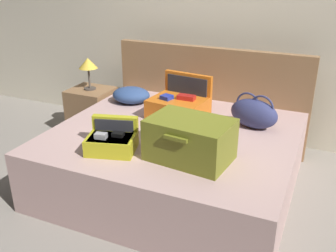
{
  "coord_description": "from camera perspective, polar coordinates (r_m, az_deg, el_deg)",
  "views": [
    {
      "loc": [
        1.1,
        -2.22,
        1.77
      ],
      "look_at": [
        0.0,
        0.27,
        0.6
      ],
      "focal_mm": 40.91,
      "sensor_mm": 36.0,
      "label": 1
    }
  ],
  "objects": [
    {
      "name": "headboard",
      "position": [
        3.91,
        6.18,
        4.27
      ],
      "size": [
        1.96,
        0.08,
        1.02
      ],
      "primitive_type": "cube",
      "color": "olive",
      "rests_on": "ground"
    },
    {
      "name": "hard_case_medium",
      "position": [
        3.38,
        1.63,
        3.15
      ],
      "size": [
        0.51,
        0.45,
        0.36
      ],
      "rotation": [
        0.0,
        0.0,
        -0.12
      ],
      "color": "#D16619",
      "rests_on": "bed"
    },
    {
      "name": "pillow_near_headboard",
      "position": [
        3.76,
        -5.51,
        4.61
      ],
      "size": [
        0.41,
        0.35,
        0.15
      ],
      "primitive_type": "ellipsoid",
      "rotation": [
        0.0,
        0.0,
        0.15
      ],
      "color": "navy",
      "rests_on": "bed"
    },
    {
      "name": "back_wall",
      "position": [
        4.05,
        8.26,
        16.38
      ],
      "size": [
        8.0,
        0.1,
        2.6
      ],
      "primitive_type": "cube",
      "color": "beige",
      "rests_on": "ground"
    },
    {
      "name": "hard_case_small",
      "position": [
        2.81,
        -8.36,
        -2.13
      ],
      "size": [
        0.4,
        0.36,
        0.23
      ],
      "rotation": [
        0.0,
        0.0,
        0.27
      ],
      "color": "gold",
      "rests_on": "bed"
    },
    {
      "name": "hard_case_large",
      "position": [
        2.64,
        3.27,
        -1.99
      ],
      "size": [
        0.6,
        0.44,
        0.29
      ],
      "rotation": [
        0.0,
        0.0,
        -0.11
      ],
      "color": "olive",
      "rests_on": "bed"
    },
    {
      "name": "nightstand",
      "position": [
        4.28,
        -11.26,
        2.1
      ],
      "size": [
        0.44,
        0.4,
        0.52
      ],
      "primitive_type": "cube",
      "color": "olive",
      "rests_on": "ground"
    },
    {
      "name": "bed",
      "position": [
        3.23,
        0.94,
        -4.87
      ],
      "size": [
        1.93,
        1.73,
        0.5
      ],
      "primitive_type": "cube",
      "color": "#BC9993",
      "rests_on": "ground"
    },
    {
      "name": "duffel_bag",
      "position": [
        3.23,
        12.67,
        1.88
      ],
      "size": [
        0.44,
        0.29,
        0.29
      ],
      "rotation": [
        0.0,
        0.0,
        -0.22
      ],
      "color": "navy",
      "rests_on": "bed"
    },
    {
      "name": "ground_plane",
      "position": [
        3.05,
        -2.1,
        -12.26
      ],
      "size": [
        12.0,
        12.0,
        0.0
      ],
      "primitive_type": "plane",
      "color": "gray"
    },
    {
      "name": "table_lamp",
      "position": [
        4.12,
        -11.83,
        8.92
      ],
      "size": [
        0.2,
        0.2,
        0.34
      ],
      "color": "#3F3833",
      "rests_on": "nightstand"
    }
  ]
}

